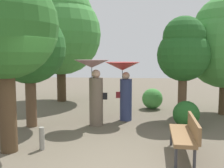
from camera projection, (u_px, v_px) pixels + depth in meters
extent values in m
plane|color=brown|center=(96.00, 164.00, 5.11)|extent=(40.00, 40.00, 0.00)
cylinder|color=#6B5B4C|center=(96.00, 102.00, 7.93)|extent=(0.42, 0.42, 1.47)
sphere|color=tan|center=(96.00, 74.00, 7.84)|extent=(0.26, 0.26, 0.26)
cylinder|color=#333338|center=(92.00, 81.00, 7.87)|extent=(0.02, 0.02, 0.81)
cone|color=gray|center=(92.00, 64.00, 7.81)|extent=(1.05, 1.05, 0.24)
cube|color=black|center=(105.00, 96.00, 7.91)|extent=(0.14, 0.10, 0.20)
cylinder|color=navy|center=(126.00, 100.00, 8.56)|extent=(0.39, 0.39, 1.37)
sphere|color=tan|center=(126.00, 76.00, 8.47)|extent=(0.24, 0.24, 0.24)
cylinder|color=#333338|center=(122.00, 82.00, 8.50)|extent=(0.02, 0.02, 0.76)
cone|color=#B22D2D|center=(122.00, 66.00, 8.44)|extent=(1.13, 1.13, 0.27)
cube|color=maroon|center=(118.00, 95.00, 8.55)|extent=(0.14, 0.10, 0.20)
cylinder|color=#38383D|center=(171.00, 136.00, 6.21)|extent=(0.06, 0.06, 0.44)
cylinder|color=#38383D|center=(186.00, 137.00, 6.15)|extent=(0.06, 0.06, 0.44)
cylinder|color=#38383D|center=(176.00, 158.00, 4.89)|extent=(0.06, 0.06, 0.44)
cylinder|color=#38383D|center=(195.00, 159.00, 4.84)|extent=(0.06, 0.06, 0.44)
cube|color=olive|center=(182.00, 135.00, 5.49)|extent=(0.54, 1.53, 0.08)
cube|color=olive|center=(194.00, 127.00, 5.43)|extent=(0.16, 1.50, 0.35)
cylinder|color=#42301E|center=(61.00, 57.00, 12.02)|extent=(0.42, 0.42, 4.16)
sphere|color=#428C3D|center=(60.00, 34.00, 11.91)|extent=(3.74, 3.74, 3.74)
sphere|color=#428C3D|center=(60.00, 16.00, 11.81)|extent=(2.99, 2.99, 2.99)
cylinder|color=#4C3823|center=(6.00, 69.00, 5.62)|extent=(0.37, 0.37, 3.71)
sphere|color=#2D6B28|center=(4.00, 25.00, 5.52)|extent=(2.31, 2.31, 2.31)
cylinder|color=brown|center=(183.00, 77.00, 8.62)|extent=(0.29, 0.29, 2.88)
sphere|color=#235B23|center=(183.00, 55.00, 8.54)|extent=(1.73, 1.73, 1.73)
sphere|color=#235B23|center=(184.00, 37.00, 8.48)|extent=(1.39, 1.39, 1.39)
cylinder|color=brown|center=(30.00, 74.00, 7.71)|extent=(0.32, 0.32, 3.17)
sphere|color=#235B23|center=(29.00, 47.00, 7.62)|extent=(2.14, 2.14, 2.14)
sphere|color=#235B23|center=(28.00, 25.00, 7.55)|extent=(1.71, 1.71, 1.71)
sphere|color=#235B23|center=(186.00, 114.00, 7.75)|extent=(0.79, 0.79, 0.79)
sphere|color=#428C3D|center=(152.00, 99.00, 10.44)|extent=(0.82, 0.82, 0.82)
cylinder|color=gray|center=(42.00, 138.00, 5.90)|extent=(0.12, 0.12, 0.52)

